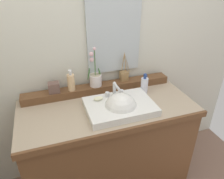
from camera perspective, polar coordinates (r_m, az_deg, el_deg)
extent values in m
cube|color=silver|center=(1.73, -5.66, 18.72)|extent=(2.78, 0.20, 2.76)
cube|color=brown|center=(1.85, -1.06, -15.44)|extent=(1.26, 0.56, 0.78)
cube|color=tan|center=(1.59, -1.19, -4.88)|extent=(1.28, 0.58, 0.04)
cube|color=brown|center=(1.37, 2.59, -11.37)|extent=(1.28, 0.02, 0.04)
cube|color=brown|center=(1.75, -3.47, 0.40)|extent=(1.21, 0.10, 0.06)
cube|color=white|center=(1.53, 2.08, -4.53)|extent=(0.48, 0.34, 0.05)
sphere|color=white|center=(1.52, 2.30, -5.18)|extent=(0.24, 0.24, 0.24)
cylinder|color=silver|center=(1.58, 0.63, 0.01)|extent=(0.02, 0.02, 0.10)
cylinder|color=silver|center=(1.51, 1.33, 0.69)|extent=(0.02, 0.11, 0.02)
sphere|color=silver|center=(1.56, 0.64, 1.61)|extent=(0.03, 0.03, 0.03)
cylinder|color=silver|center=(1.58, -1.26, -1.32)|extent=(0.03, 0.03, 0.04)
cylinder|color=silver|center=(1.61, 2.47, -0.67)|extent=(0.03, 0.03, 0.04)
ellipsoid|color=beige|center=(1.55, -3.67, -2.42)|extent=(0.07, 0.04, 0.02)
cylinder|color=silver|center=(1.71, -4.38, 2.51)|extent=(0.10, 0.10, 0.09)
cylinder|color=tan|center=(1.69, -4.43, 3.74)|extent=(0.09, 0.09, 0.01)
cylinder|color=#476B38|center=(1.64, -4.58, 7.38)|extent=(0.01, 0.01, 0.22)
ellipsoid|color=#387033|center=(1.69, -3.36, 4.64)|extent=(0.03, 0.03, 0.07)
ellipsoid|color=#387033|center=(1.67, -6.20, 4.16)|extent=(0.03, 0.03, 0.10)
sphere|color=beige|center=(1.65, -5.41, 7.90)|extent=(0.03, 0.03, 0.03)
sphere|color=beige|center=(1.63, -5.49, 9.37)|extent=(0.03, 0.03, 0.03)
sphere|color=beige|center=(1.58, -4.70, 10.77)|extent=(0.02, 0.02, 0.02)
cylinder|color=#DEB686|center=(1.65, -10.82, 1.84)|extent=(0.06, 0.06, 0.13)
cylinder|color=silver|center=(1.62, -11.06, 4.15)|extent=(0.02, 0.02, 0.02)
cylinder|color=silver|center=(1.61, -11.12, 4.76)|extent=(0.03, 0.03, 0.02)
cylinder|color=silver|center=(1.60, -11.05, 4.67)|extent=(0.01, 0.03, 0.01)
cube|color=#9C7749|center=(1.80, 3.16, 3.64)|extent=(0.06, 0.06, 0.07)
cylinder|color=#9E7A4C|center=(1.76, 4.08, 7.02)|extent=(0.06, 0.01, 0.17)
cylinder|color=#9E7A4C|center=(1.78, 3.60, 6.77)|extent=(0.04, 0.03, 0.14)
cylinder|color=#9E7A4C|center=(1.77, 2.97, 7.02)|extent=(0.01, 0.04, 0.16)
cylinder|color=#9E7A4C|center=(1.76, 2.85, 6.57)|extent=(0.02, 0.02, 0.14)
cylinder|color=#9E7A4C|center=(1.74, 2.86, 7.00)|extent=(0.03, 0.00, 0.18)
cylinder|color=#9E7A4C|center=(1.72, 2.88, 6.49)|extent=(0.05, 0.05, 0.17)
cylinder|color=#9E7A4C|center=(1.73, 3.56, 6.47)|extent=(0.01, 0.06, 0.16)
cylinder|color=#9E7A4C|center=(1.74, 4.01, 6.29)|extent=(0.04, 0.05, 0.14)
cube|color=brown|center=(1.67, -15.18, 0.51)|extent=(0.09, 0.07, 0.08)
cylinder|color=white|center=(1.72, 8.58, 0.99)|extent=(0.06, 0.06, 0.13)
cylinder|color=navy|center=(1.69, 8.77, 3.20)|extent=(0.02, 0.02, 0.02)
cylinder|color=navy|center=(1.68, 8.82, 3.79)|extent=(0.03, 0.03, 0.02)
cylinder|color=navy|center=(1.67, 9.07, 3.69)|extent=(0.01, 0.03, 0.01)
cube|color=silver|center=(1.69, 0.53, 14.48)|extent=(0.43, 0.02, 0.60)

